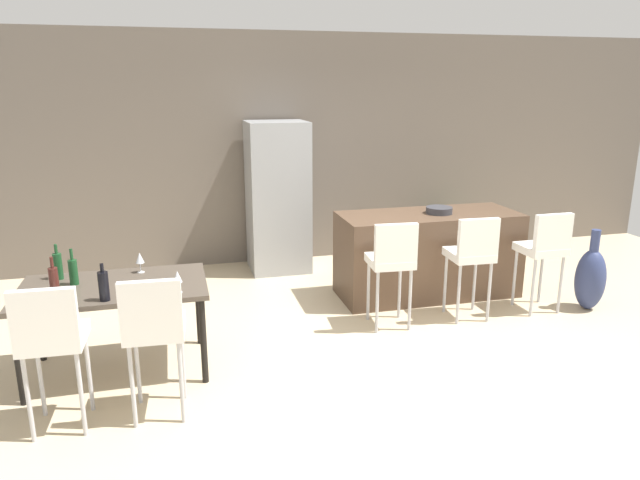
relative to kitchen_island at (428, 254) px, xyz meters
name	(u,v)px	position (x,y,z in m)	size (l,w,h in m)	color
ground_plane	(387,332)	(-0.79, -0.87, -0.46)	(10.00, 10.00, 0.00)	#C6B28E
back_wall	(318,149)	(-0.79, 1.77, 0.99)	(10.00, 0.12, 2.90)	#665B51
kitchen_island	(428,254)	(0.00, 0.00, 0.00)	(1.95, 0.76, 0.92)	#4C3828
bar_chair_left	(392,258)	(-0.72, -0.76, 0.24)	(0.43, 0.43, 1.05)	white
bar_chair_middle	(472,252)	(0.11, -0.76, 0.24)	(0.42, 0.42, 1.05)	white
bar_chair_right	(545,246)	(0.91, -0.76, 0.24)	(0.40, 0.40, 1.05)	white
dining_table	(114,293)	(-3.17, -1.03, 0.21)	(1.43, 0.85, 0.74)	#4C4238
dining_chair_near	(51,335)	(-3.50, -1.82, 0.24)	(0.41, 0.41, 1.05)	white
dining_chair_far	(154,325)	(-2.85, -1.82, 0.24)	(0.42, 0.42, 1.05)	white
wine_bottle_inner	(73,271)	(-3.47, -0.93, 0.39)	(0.07, 0.07, 0.29)	#194723
wine_bottle_near	(54,282)	(-3.56, -1.21, 0.40)	(0.07, 0.07, 0.31)	#471E19
wine_bottle_left	(58,266)	(-3.61, -0.76, 0.39)	(0.07, 0.07, 0.29)	#194723
wine_bottle_far	(104,286)	(-3.20, -1.36, 0.39)	(0.07, 0.07, 0.28)	black
wine_glass_middle	(177,277)	(-2.68, -1.33, 0.40)	(0.07, 0.07, 0.17)	silver
wine_glass_right	(140,258)	(-2.97, -0.75, 0.40)	(0.07, 0.07, 0.17)	silver
refrigerator	(278,197)	(-1.42, 1.33, 0.46)	(0.72, 0.68, 1.84)	#939699
fruit_bowl	(439,210)	(0.10, -0.02, 0.50)	(0.28, 0.28, 0.07)	#333338
floor_vase	(590,278)	(1.44, -0.83, -0.13)	(0.30, 0.30, 0.85)	navy
potted_plant	(451,230)	(0.96, 1.32, -0.11)	(0.39, 0.39, 0.59)	beige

